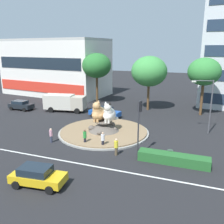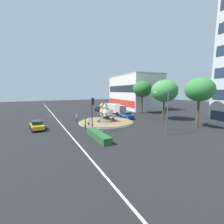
# 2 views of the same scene
# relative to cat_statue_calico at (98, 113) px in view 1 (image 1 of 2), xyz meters

# --- Properties ---
(ground_plane) EXTENTS (160.00, 160.00, 0.00)m
(ground_plane) POSITION_rel_cat_statue_calico_xyz_m (0.68, 0.06, -2.51)
(ground_plane) COLOR black
(lane_centreline) EXTENTS (112.00, 0.20, 0.01)m
(lane_centreline) POSITION_rel_cat_statue_calico_xyz_m (0.68, -8.43, -2.51)
(lane_centreline) COLOR silver
(lane_centreline) RESTS_ON ground
(roundabout_island) EXTENTS (11.13, 11.13, 1.52)m
(roundabout_island) POSITION_rel_cat_statue_calico_xyz_m (0.68, 0.06, -2.11)
(roundabout_island) COLOR gray
(roundabout_island) RESTS_ON ground
(cat_statue_calico) EXTENTS (1.72, 2.73, 2.73)m
(cat_statue_calico) POSITION_rel_cat_statue_calico_xyz_m (0.00, 0.00, 0.00)
(cat_statue_calico) COLOR tan
(cat_statue_calico) RESTS_ON roundabout_island
(cat_statue_white) EXTENTS (1.70, 2.69, 2.59)m
(cat_statue_white) POSITION_rel_cat_statue_calico_xyz_m (1.39, 0.10, -0.05)
(cat_statue_white) COLOR silver
(cat_statue_white) RESTS_ON roundabout_island
(traffic_light_mast) EXTENTS (0.36, 0.46, 5.47)m
(traffic_light_mast) POSITION_rel_cat_statue_calico_xyz_m (6.34, -4.87, 1.27)
(traffic_light_mast) COLOR #2D2D33
(traffic_light_mast) RESTS_ON ground
(shophouse_block) EXTENTS (23.98, 13.45, 12.05)m
(shophouse_block) POSITION_rel_cat_statue_calico_xyz_m (-19.47, 20.81, 3.50)
(shophouse_block) COLOR silver
(shophouse_block) RESTS_ON ground
(clipped_hedge_strip) EXTENTS (6.39, 1.20, 0.90)m
(clipped_hedge_strip) POSITION_rel_cat_statue_calico_xyz_m (9.77, -5.37, -2.06)
(clipped_hedge_strip) COLOR #235B28
(clipped_hedge_strip) RESTS_ON ground
(broadleaf_tree_behind_island) EXTENTS (4.88, 4.88, 8.82)m
(broadleaf_tree_behind_island) POSITION_rel_cat_statue_calico_xyz_m (11.70, 13.02, 4.19)
(broadleaf_tree_behind_island) COLOR brown
(broadleaf_tree_behind_island) RESTS_ON ground
(second_tree_near_tower) EXTENTS (5.81, 5.81, 8.95)m
(second_tree_near_tower) POSITION_rel_cat_statue_calico_xyz_m (3.27, 13.33, 3.95)
(second_tree_near_tower) COLOR brown
(second_tree_near_tower) RESTS_ON ground
(third_tree_left) EXTENTS (5.32, 5.32, 9.31)m
(third_tree_left) POSITION_rel_cat_statue_calico_xyz_m (-6.89, 15.10, 4.50)
(third_tree_left) COLOR brown
(third_tree_left) RESTS_ON ground
(streetlight_arm) EXTENTS (2.49, 0.61, 6.57)m
(streetlight_arm) POSITION_rel_cat_statue_calico_xyz_m (12.50, 4.27, 1.39)
(streetlight_arm) COLOR #4C4C51
(streetlight_arm) RESTS_ON ground
(pedestrian_yellow_shirt) EXTENTS (0.38, 0.38, 1.72)m
(pedestrian_yellow_shirt) POSITION_rel_cat_statue_calico_xyz_m (4.29, -5.52, -1.62)
(pedestrian_yellow_shirt) COLOR brown
(pedestrian_yellow_shirt) RESTS_ON ground
(pedestrian_pink_shirt) EXTENTS (0.33, 0.33, 1.65)m
(pedestrian_pink_shirt) POSITION_rel_cat_statue_calico_xyz_m (-3.56, -4.96, -1.64)
(pedestrian_pink_shirt) COLOR #33384C
(pedestrian_pink_shirt) RESTS_ON ground
(pedestrian_white_shirt) EXTENTS (0.39, 0.39, 1.70)m
(pedestrian_white_shirt) POSITION_rel_cat_statue_calico_xyz_m (2.34, -4.23, -1.63)
(pedestrian_white_shirt) COLOR black
(pedestrian_white_shirt) RESTS_ON ground
(pedestrian_green_shirt) EXTENTS (0.36, 0.36, 1.73)m
(pedestrian_green_shirt) POSITION_rel_cat_statue_calico_xyz_m (0.24, -4.23, -1.60)
(pedestrian_green_shirt) COLOR black
(pedestrian_green_shirt) RESTS_ON ground
(sedan_on_far_lane) EXTENTS (4.11, 2.06, 1.56)m
(sedan_on_far_lane) POSITION_rel_cat_statue_calico_xyz_m (-16.88, 5.84, -1.69)
(sedan_on_far_lane) COLOR black
(sedan_on_far_lane) RESTS_ON ground
(hatchback_near_shophouse) EXTENTS (4.95, 2.40, 1.55)m
(hatchback_near_shophouse) POSITION_rel_cat_statue_calico_xyz_m (-1.89, 6.57, -1.70)
(hatchback_near_shophouse) COLOR #19479E
(hatchback_near_shophouse) RESTS_ON ground
(parked_car_right) EXTENTS (4.33, 2.35, 1.53)m
(parked_car_right) POSITION_rel_cat_statue_calico_xyz_m (0.49, -12.73, -1.71)
(parked_car_right) COLOR gold
(parked_car_right) RESTS_ON ground
(delivery_box_truck) EXTENTS (7.04, 3.50, 2.77)m
(delivery_box_truck) POSITION_rel_cat_statue_calico_xyz_m (-9.37, 7.57, -0.96)
(delivery_box_truck) COLOR #B7AD99
(delivery_box_truck) RESTS_ON ground
(litter_bin) EXTENTS (0.56, 0.56, 0.90)m
(litter_bin) POSITION_rel_cat_statue_calico_xyz_m (9.35, -4.56, -2.06)
(litter_bin) COLOR #2D4233
(litter_bin) RESTS_ON ground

